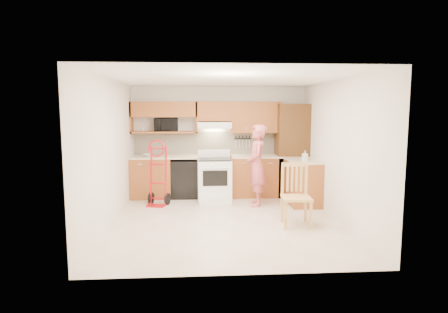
{
  "coord_description": "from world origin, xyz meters",
  "views": [
    {
      "loc": [
        -0.46,
        -6.59,
        1.98
      ],
      "look_at": [
        0.0,
        0.5,
        1.1
      ],
      "focal_mm": 30.51,
      "sensor_mm": 36.0,
      "label": 1
    }
  ],
  "objects": [
    {
      "name": "countertop_left",
      "position": [
        -1.25,
        1.95,
        0.92
      ],
      "size": [
        1.5,
        0.63,
        0.04
      ],
      "primitive_type": "cube",
      "color": "beige",
      "rests_on": "lower_cab_left"
    },
    {
      "name": "upper_cab_left",
      "position": [
        -1.25,
        2.08,
        1.98
      ],
      "size": [
        1.5,
        0.33,
        0.34
      ],
      "primitive_type": "cube",
      "color": "#964F21",
      "rests_on": "wall_back"
    },
    {
      "name": "pantry_tall",
      "position": [
        1.65,
        1.95,
        1.05
      ],
      "size": [
        0.7,
        0.6,
        2.1
      ],
      "primitive_type": "cube",
      "color": "#52310F",
      "rests_on": "ground"
    },
    {
      "name": "ceiling",
      "position": [
        0.0,
        0.0,
        2.51
      ],
      "size": [
        4.0,
        4.5,
        0.02
      ],
      "primitive_type": "cube",
      "color": "white",
      "rests_on": "ground"
    },
    {
      "name": "upper_cab_center",
      "position": [
        -0.12,
        2.08,
        1.94
      ],
      "size": [
        0.76,
        0.33,
        0.44
      ],
      "primitive_type": "cube",
      "color": "#964F21",
      "rests_on": "wall_back"
    },
    {
      "name": "dishwasher",
      "position": [
        -0.8,
        1.95,
        0.42
      ],
      "size": [
        0.6,
        0.6,
        0.85
      ],
      "primitive_type": "cube",
      "color": "black",
      "rests_on": "ground"
    },
    {
      "name": "wall_back",
      "position": [
        0.0,
        2.26,
        1.25
      ],
      "size": [
        4.0,
        0.02,
        2.5
      ],
      "primitive_type": "cube",
      "color": "silver",
      "rests_on": "ground"
    },
    {
      "name": "countertop_return",
      "position": [
        1.7,
        1.15,
        0.92
      ],
      "size": [
        0.63,
        1.0,
        0.04
      ],
      "primitive_type": "cube",
      "color": "beige",
      "rests_on": "cab_return_right"
    },
    {
      "name": "range",
      "position": [
        -0.13,
        1.61,
        0.54
      ],
      "size": [
        0.73,
        0.96,
        1.08
      ],
      "primitive_type": null,
      "color": "white",
      "rests_on": "ground"
    },
    {
      "name": "lower_cab_right",
      "position": [
        0.83,
        1.95,
        0.45
      ],
      "size": [
        1.14,
        0.6,
        0.9
      ],
      "primitive_type": "cube",
      "color": "#964F21",
      "rests_on": "ground"
    },
    {
      "name": "floor",
      "position": [
        0.0,
        0.0,
        -0.01
      ],
      "size": [
        4.0,
        4.5,
        0.02
      ],
      "primitive_type": "cube",
      "color": "beige",
      "rests_on": "ground"
    },
    {
      "name": "cab_return_right",
      "position": [
        1.7,
        1.15,
        0.45
      ],
      "size": [
        0.6,
        1.0,
        0.9
      ],
      "primitive_type": "cube",
      "color": "#964F21",
      "rests_on": "ground"
    },
    {
      "name": "upper_shelf_mw",
      "position": [
        -1.25,
        2.08,
        1.47
      ],
      "size": [
        1.5,
        0.33,
        0.04
      ],
      "primitive_type": "cube",
      "color": "#964F21",
      "rests_on": "wall_back"
    },
    {
      "name": "countertop_right",
      "position": [
        0.83,
        1.95,
        0.92
      ],
      "size": [
        1.14,
        0.63,
        0.04
      ],
      "primitive_type": "cube",
      "color": "beige",
      "rests_on": "lower_cab_right"
    },
    {
      "name": "upper_cab_right",
      "position": [
        0.83,
        2.08,
        1.8
      ],
      "size": [
        1.14,
        0.33,
        0.7
      ],
      "primitive_type": "cube",
      "color": "#964F21",
      "rests_on": "wall_back"
    },
    {
      "name": "wall_left",
      "position": [
        -2.01,
        0.0,
        1.25
      ],
      "size": [
        0.02,
        4.5,
        2.5
      ],
      "primitive_type": "cube",
      "color": "silver",
      "rests_on": "ground"
    },
    {
      "name": "wall_right",
      "position": [
        2.01,
        0.0,
        1.25
      ],
      "size": [
        0.02,
        4.5,
        2.5
      ],
      "primitive_type": "cube",
      "color": "silver",
      "rests_on": "ground"
    },
    {
      "name": "dining_chair",
      "position": [
        1.18,
        -0.36,
        0.53
      ],
      "size": [
        0.51,
        0.55,
        1.06
      ],
      "primitive_type": null,
      "rotation": [
        0.0,
        0.0,
        -0.07
      ],
      "color": "tan",
      "rests_on": "ground"
    },
    {
      "name": "wall_front",
      "position": [
        0.0,
        -2.26,
        1.25
      ],
      "size": [
        4.0,
        0.02,
        2.5
      ],
      "primitive_type": "cube",
      "color": "silver",
      "rests_on": "ground"
    },
    {
      "name": "bowl",
      "position": [
        -1.63,
        1.95,
        0.97
      ],
      "size": [
        0.26,
        0.26,
        0.05
      ],
      "primitive_type": "imported",
      "rotation": [
        0.0,
        0.0,
        -0.29
      ],
      "color": "white",
      "rests_on": "countertop_left"
    },
    {
      "name": "backsplash",
      "position": [
        0.0,
        2.23,
        1.2
      ],
      "size": [
        3.92,
        0.03,
        0.55
      ],
      "primitive_type": "cube",
      "color": "beige",
      "rests_on": "wall_back"
    },
    {
      "name": "soap_bottle",
      "position": [
        1.7,
        1.02,
        1.05
      ],
      "size": [
        0.1,
        0.11,
        0.21
      ],
      "primitive_type": "imported",
      "rotation": [
        0.0,
        0.0,
        0.1
      ],
      "color": "white",
      "rests_on": "countertop_return"
    },
    {
      "name": "person",
      "position": [
        0.71,
        1.06,
        0.84
      ],
      "size": [
        0.44,
        0.64,
        1.68
      ],
      "primitive_type": "imported",
      "rotation": [
        0.0,
        0.0,
        -1.63
      ],
      "color": "#BD5359",
      "rests_on": "ground"
    },
    {
      "name": "hand_truck",
      "position": [
        -1.34,
        1.2,
        0.62
      ],
      "size": [
        0.58,
        0.55,
        1.23
      ],
      "primitive_type": null,
      "rotation": [
        0.0,
        0.0,
        -0.26
      ],
      "color": "red",
      "rests_on": "ground"
    },
    {
      "name": "microwave",
      "position": [
        -1.21,
        2.08,
        1.64
      ],
      "size": [
        0.56,
        0.4,
        0.29
      ],
      "primitive_type": "imported",
      "rotation": [
        0.0,
        0.0,
        0.09
      ],
      "color": "black",
      "rests_on": "upper_shelf_mw"
    },
    {
      "name": "range_hood",
      "position": [
        -0.12,
        2.02,
        1.63
      ],
      "size": [
        0.76,
        0.46,
        0.14
      ],
      "primitive_type": "cube",
      "color": "white",
      "rests_on": "wall_back"
    },
    {
      "name": "knife_strip",
      "position": [
        0.55,
        2.21,
        1.24
      ],
      "size": [
        0.4,
        0.05,
        0.29
      ],
      "primitive_type": null,
      "color": "black",
      "rests_on": "backsplash"
    },
    {
      "name": "lower_cab_left",
      "position": [
        -1.55,
        1.95,
        0.45
      ],
      "size": [
        0.9,
        0.6,
        0.9
      ],
      "primitive_type": "cube",
      "color": "#964F21",
      "rests_on": "ground"
    }
  ]
}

